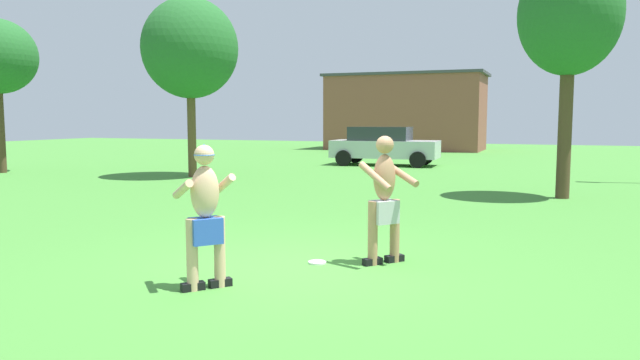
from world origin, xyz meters
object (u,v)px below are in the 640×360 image
player_in_gray (385,197)px  car_silver_near_post (384,145)px  frisbee (317,262)px  tree_behind_players (570,16)px  player_with_cap (205,211)px  tree_right_field (190,49)px

player_in_gray → car_silver_near_post: size_ratio=0.39×
frisbee → tree_behind_players: (3.08, 8.22, 4.29)m
frisbee → car_silver_near_post: car_silver_near_post is taller
frisbee → car_silver_near_post: 16.94m
player_with_cap → frisbee: bearing=64.7°
frisbee → tree_right_field: 13.24m
player_in_gray → tree_behind_players: 8.89m
tree_right_field → tree_behind_players: (11.32, -1.28, 0.14)m
car_silver_near_post → tree_behind_players: 11.25m
car_silver_near_post → tree_behind_players: tree_behind_players is taller
car_silver_near_post → tree_right_field: tree_right_field is taller
frisbee → car_silver_near_post: (-3.67, 16.52, 0.81)m
player_in_gray → car_silver_near_post: player_in_gray is taller
player_with_cap → frisbee: player_with_cap is taller
frisbee → tree_right_field: tree_right_field is taller
frisbee → car_silver_near_post: size_ratio=0.05×
player_with_cap → car_silver_near_post: 18.31m
car_silver_near_post → tree_right_field: size_ratio=0.75×
player_in_gray → tree_right_field: 13.30m
tree_behind_players → player_with_cap: bearing=-111.3°
car_silver_near_post → player_with_cap: bearing=-80.8°
player_with_cap → car_silver_near_post: bearing=99.2°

